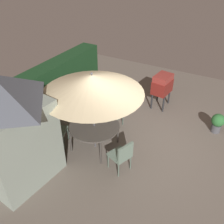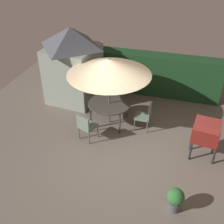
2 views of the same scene
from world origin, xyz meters
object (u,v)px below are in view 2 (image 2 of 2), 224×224
object	(u,v)px
garden_shed	(73,64)
bbq_grill	(206,132)
patio_umbrella	(109,67)
chair_toward_hedge	(107,92)
patio_table	(109,104)
potted_plant_by_shed	(175,199)
chair_far_side	(145,115)
chair_near_shed	(86,125)
potted_plant_by_grill	(53,85)

from	to	relation	value
garden_shed	bbq_grill	distance (m)	5.11
patio_umbrella	chair_toward_hedge	bearing A→B (deg)	110.61
patio_table	potted_plant_by_shed	bearing A→B (deg)	-50.19
patio_table	potted_plant_by_shed	distance (m)	3.74
patio_table	chair_far_side	size ratio (longest dim) A/B	1.51
chair_near_shed	patio_table	bearing A→B (deg)	68.57
chair_toward_hedge	potted_plant_by_grill	bearing A→B (deg)	174.82
potted_plant_by_grill	chair_far_side	bearing A→B (deg)	-18.51
patio_umbrella	potted_plant_by_shed	bearing A→B (deg)	-50.19
patio_umbrella	potted_plant_by_shed	distance (m)	4.07
chair_toward_hedge	potted_plant_by_shed	xyz separation A→B (m)	(2.78, -3.92, -0.18)
garden_shed	chair_far_side	size ratio (longest dim) A/B	2.99
chair_near_shed	chair_far_side	distance (m)	1.89
patio_umbrella	chair_near_shed	bearing A→B (deg)	-111.43
garden_shed	chair_toward_hedge	distance (m)	1.56
garden_shed	chair_near_shed	size ratio (longest dim) A/B	2.99
patio_table	chair_toward_hedge	world-z (taller)	chair_toward_hedge
patio_table	potted_plant_by_grill	xyz separation A→B (m)	(-2.66, 1.27, -0.35)
potted_plant_by_shed	chair_near_shed	bearing A→B (deg)	146.98
patio_umbrella	bbq_grill	size ratio (longest dim) A/B	2.12
patio_umbrella	chair_far_side	size ratio (longest dim) A/B	2.82
patio_table	potted_plant_by_shed	world-z (taller)	patio_table
chair_toward_hedge	potted_plant_by_grill	xyz separation A→B (m)	(-2.26, 0.20, -0.17)
garden_shed	potted_plant_by_shed	world-z (taller)	garden_shed
chair_near_shed	garden_shed	bearing A→B (deg)	119.90
patio_table	potted_plant_by_grill	distance (m)	2.97
chair_near_shed	chair_toward_hedge	world-z (taller)	same
potted_plant_by_grill	patio_umbrella	bearing A→B (deg)	-25.48
chair_near_shed	potted_plant_by_shed	xyz separation A→B (m)	(2.79, -1.81, -0.18)
bbq_grill	chair_far_side	size ratio (longest dim) A/B	1.33
garden_shed	chair_near_shed	distance (m)	2.72
chair_toward_hedge	garden_shed	bearing A→B (deg)	174.08
bbq_grill	chair_far_side	bearing A→B (deg)	154.36
garden_shed	patio_table	bearing A→B (deg)	-35.18
patio_umbrella	potted_plant_by_grill	world-z (taller)	patio_umbrella
garden_shed	potted_plant_by_grill	world-z (taller)	garden_shed
garden_shed	potted_plant_by_grill	distance (m)	1.40
bbq_grill	potted_plant_by_shed	world-z (taller)	bbq_grill
chair_far_side	patio_umbrella	bearing A→B (deg)	179.13
patio_table	bbq_grill	bearing A→B (deg)	-16.37
chair_far_side	chair_toward_hedge	world-z (taller)	same
chair_near_shed	chair_far_side	size ratio (longest dim) A/B	1.00
garden_shed	patio_table	world-z (taller)	garden_shed
chair_toward_hedge	potted_plant_by_grill	distance (m)	2.28
garden_shed	patio_umbrella	size ratio (longest dim) A/B	1.06
chair_near_shed	potted_plant_by_grill	xyz separation A→B (m)	(-2.25, 2.31, -0.17)
chair_near_shed	chair_toward_hedge	bearing A→B (deg)	89.73
chair_far_side	potted_plant_by_grill	bearing A→B (deg)	161.49
chair_near_shed	potted_plant_by_shed	bearing A→B (deg)	-33.02
patio_umbrella	chair_toward_hedge	world-z (taller)	patio_umbrella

